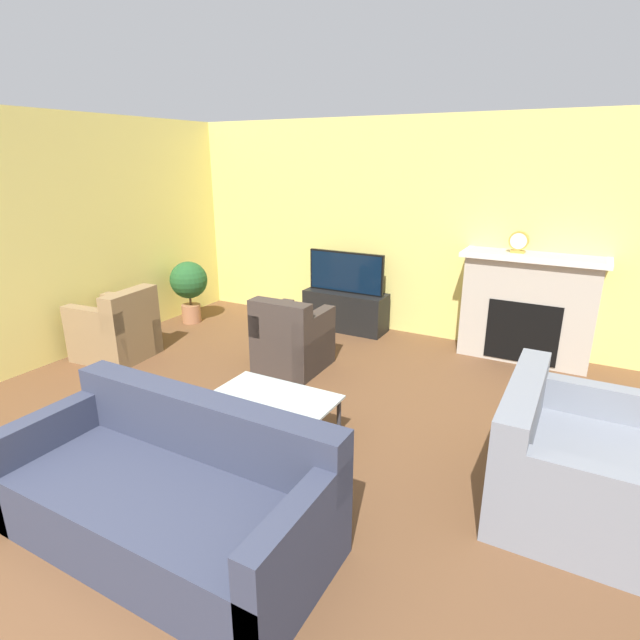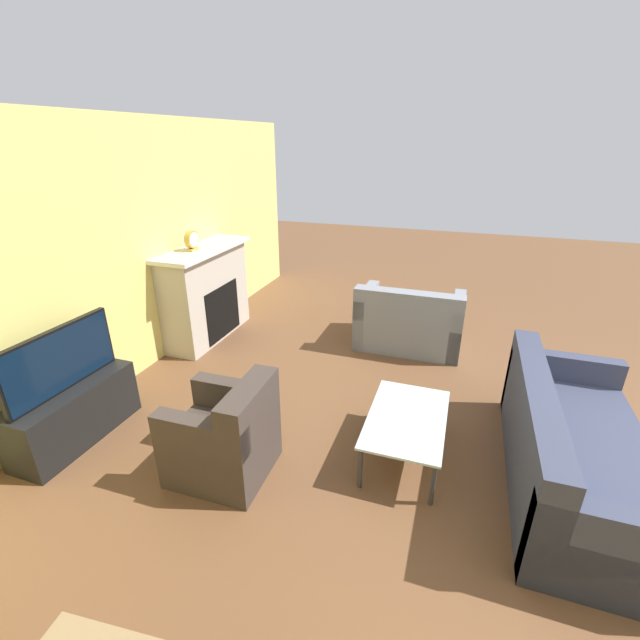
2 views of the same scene
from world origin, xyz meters
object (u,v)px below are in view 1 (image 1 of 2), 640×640
at_px(armchair_by_window, 117,332).
at_px(coffee_table, 273,401).
at_px(couch_sectional, 171,496).
at_px(mantel_clock, 519,242).
at_px(potted_plant, 189,284).
at_px(armchair_accent, 292,342).
at_px(tv, 346,272).
at_px(couch_loveseat, 564,464).

bearing_deg(armchair_by_window, coffee_table, 70.89).
distance_m(couch_sectional, mantel_clock, 4.38).
height_order(armchair_by_window, potted_plant, potted_plant).
relative_size(armchair_accent, coffee_table, 0.82).
height_order(tv, mantel_clock, mantel_clock).
relative_size(couch_loveseat, mantel_clock, 5.34).
xyz_separation_m(couch_sectional, armchair_accent, (-0.71, 2.53, 0.02)).
bearing_deg(couch_sectional, mantel_clock, 72.41).
bearing_deg(couch_loveseat, couch_sectional, 126.13).
bearing_deg(armchair_by_window, couch_sectional, 49.61).
bearing_deg(couch_sectional, armchair_by_window, 145.25).
height_order(coffee_table, mantel_clock, mantel_clock).
xyz_separation_m(coffee_table, potted_plant, (-2.73, 2.01, 0.20)).
xyz_separation_m(couch_sectional, armchair_by_window, (-2.65, 1.84, 0.02)).
distance_m(couch_loveseat, coffee_table, 2.15).
height_order(couch_sectional, mantel_clock, mantel_clock).
distance_m(tv, couch_loveseat, 3.80).
bearing_deg(armchair_by_window, mantel_clock, 113.77).
height_order(tv, couch_sectional, tv).
bearing_deg(coffee_table, mantel_clock, 64.32).
xyz_separation_m(armchair_by_window, mantel_clock, (3.94, 2.22, 1.04)).
xyz_separation_m(tv, mantel_clock, (2.06, 0.06, 0.55)).
distance_m(couch_sectional, couch_loveseat, 2.54).
distance_m(armchair_accent, mantel_clock, 2.72).
bearing_deg(potted_plant, armchair_by_window, -83.37).
bearing_deg(armchair_accent, potted_plant, -19.65).
bearing_deg(couch_loveseat, coffee_table, 97.36).
height_order(tv, coffee_table, tv).
height_order(couch_sectional, coffee_table, couch_sectional).
height_order(tv, armchair_accent, tv).
height_order(armchair_by_window, armchair_accent, same).
height_order(armchair_accent, coffee_table, armchair_accent).
bearing_deg(mantel_clock, couch_loveseat, -73.36).
relative_size(couch_sectional, coffee_table, 2.02).
height_order(couch_sectional, armchair_accent, same).
xyz_separation_m(armchair_accent, potted_plant, (-2.10, 0.70, 0.24)).
xyz_separation_m(couch_sectional, coffee_table, (-0.08, 1.22, 0.06)).
bearing_deg(coffee_table, couch_loveseat, 7.36).
bearing_deg(coffee_table, armchair_by_window, 166.52).
relative_size(tv, couch_sectional, 0.52).
bearing_deg(mantel_clock, armchair_accent, -142.57).
xyz_separation_m(armchair_by_window, armchair_accent, (1.94, 0.69, 0.00)).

